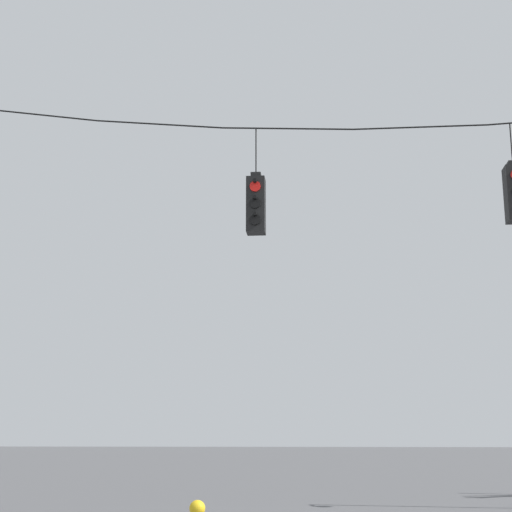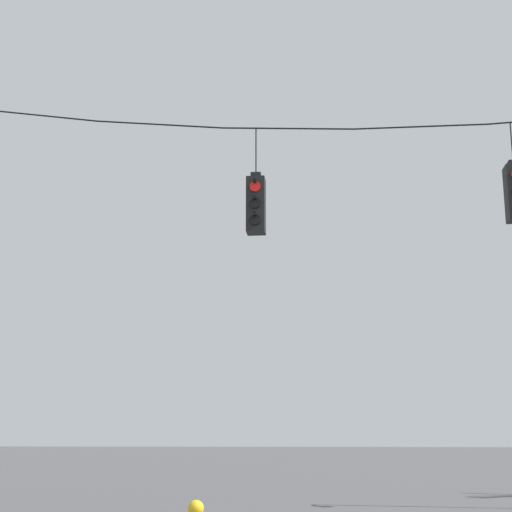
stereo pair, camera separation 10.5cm
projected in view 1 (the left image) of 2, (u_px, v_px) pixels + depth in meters
name	position (u px, v px, depth m)	size (l,w,h in m)	color
span_wire	(419.00, 115.00, 14.53)	(17.15, 0.03, 0.74)	black
traffic_light_near_left_pole	(256.00, 205.00, 14.41)	(0.34, 0.46, 2.04)	black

